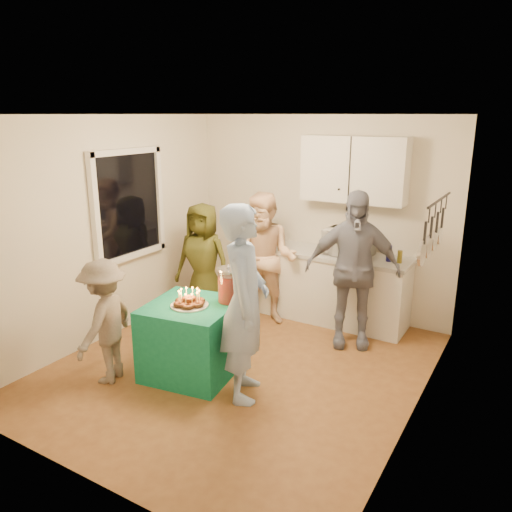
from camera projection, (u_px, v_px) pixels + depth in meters
The scene contains 19 objects.
floor at pixel (239, 367), 5.32m from camera, with size 4.00×4.00×0.00m, color brown.
ceiling at pixel (237, 114), 4.61m from camera, with size 4.00×4.00×0.00m, color white.
back_wall at pixel (319, 216), 6.62m from camera, with size 3.60×3.60×0.00m, color silver.
left_wall at pixel (109, 229), 5.85m from camera, with size 4.00×4.00×0.00m, color silver.
right_wall at pixel (423, 279), 4.08m from camera, with size 4.00×4.00×0.00m, color silver.
window_night at pixel (128, 205), 6.01m from camera, with size 0.04×1.00×1.20m, color black.
counter at pixel (322, 287), 6.51m from camera, with size 2.20×0.58×0.86m, color white.
countertop at pixel (323, 253), 6.39m from camera, with size 2.24×0.62×0.05m, color beige.
upper_cabinet at pixel (354, 170), 6.07m from camera, with size 1.30×0.30×0.80m, color white.
pot_rack at pixel (435, 226), 4.62m from camera, with size 0.12×1.00×0.60m, color black.
microwave at pixel (348, 243), 6.17m from camera, with size 0.57×0.39×0.32m, color white.
party_table at pixel (192, 339), 5.12m from camera, with size 0.85×0.85×0.76m, color #127854.
donut_cake at pixel (189, 297), 4.95m from camera, with size 0.38×0.38×0.18m, color #381C0C, non-canonical shape.
punch_jar at pixel (229, 286), 5.04m from camera, with size 0.22×0.22×0.34m, color red.
man_birthday at pixel (245, 303), 4.58m from camera, with size 0.68×0.45×1.86m, color #9BB6E2.
woman_back_left at pixel (203, 262), 6.45m from camera, with size 0.75×0.49×1.53m, color #63651D.
woman_back_center at pixel (266, 259), 6.28m from camera, with size 0.82×0.64×1.68m, color #FFB285.
woman_back_right at pixel (352, 270), 5.64m from camera, with size 1.07×0.44×1.82m, color black.
child_near_left at pixel (105, 321), 4.92m from camera, with size 0.82×0.47×1.26m, color #63584F.
Camera 1 is at (2.59, -4.03, 2.61)m, focal length 35.00 mm.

